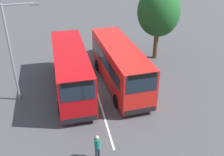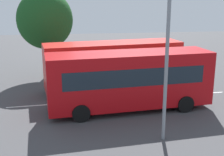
% 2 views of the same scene
% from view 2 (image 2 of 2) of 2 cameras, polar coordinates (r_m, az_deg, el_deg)
% --- Properties ---
extents(ground_plane, '(69.19, 69.19, 0.00)m').
position_cam_2_polar(ground_plane, '(19.57, 1.89, -3.98)').
color(ground_plane, '#424244').
extents(bus_far_left, '(9.46, 3.25, 3.35)m').
position_cam_2_polar(bus_far_left, '(17.36, 3.40, -0.18)').
color(bus_far_left, '#B70C11').
rests_on(bus_far_left, ground).
extents(bus_center_left, '(9.51, 3.64, 3.35)m').
position_cam_2_polar(bus_center_left, '(20.92, 0.30, 2.50)').
color(bus_center_left, red).
rests_on(bus_center_left, ground).
extents(street_lamp, '(0.53, 2.32, 7.06)m').
position_cam_2_polar(street_lamp, '(13.57, 9.74, 5.06)').
color(street_lamp, gray).
rests_on(street_lamp, ground).
extents(depot_tree, '(4.30, 3.87, 6.83)m').
position_cam_2_polar(depot_tree, '(24.63, -12.36, 10.49)').
color(depot_tree, '#4C3823').
rests_on(depot_tree, ground).
extents(lane_stripe_outer_left, '(14.09, 1.11, 0.01)m').
position_cam_2_polar(lane_stripe_outer_left, '(19.57, 1.89, -3.97)').
color(lane_stripe_outer_left, silver).
rests_on(lane_stripe_outer_left, ground).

